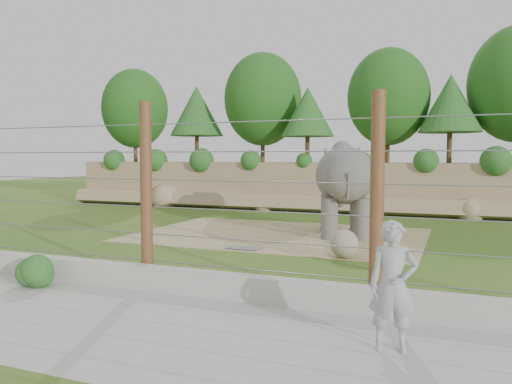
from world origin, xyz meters
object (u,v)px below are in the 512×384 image
at_px(stone_ball, 344,244).
at_px(zookeeper, 393,286).
at_px(barrier_fence, 146,193).
at_px(elephant, 345,189).

distance_m(stone_ball, zookeeper, 6.57).
bearing_deg(zookeeper, stone_ball, 96.72).
relative_size(stone_ball, barrier_fence, 0.04).
xyz_separation_m(elephant, barrier_fence, (-2.69, -8.24, 0.33)).
xyz_separation_m(elephant, zookeeper, (2.85, -10.28, -0.72)).
distance_m(barrier_fence, zookeeper, 5.99).
distance_m(elephant, stone_ball, 4.32).
bearing_deg(barrier_fence, zookeeper, -20.16).
bearing_deg(zookeeper, elephant, 94.39).
height_order(stone_ball, barrier_fence, barrier_fence).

